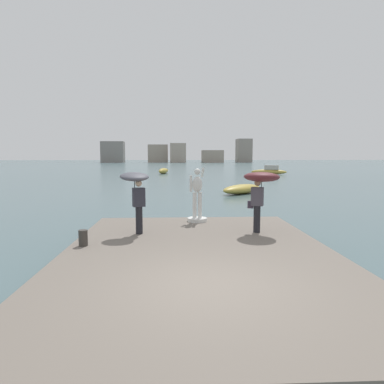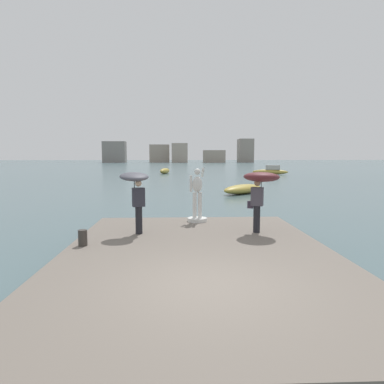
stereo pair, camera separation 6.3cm
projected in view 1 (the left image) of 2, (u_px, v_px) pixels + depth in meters
ground_plane at (180, 178)px, 46.55m from camera, size 400.00×400.00×0.00m
pier at (199, 260)px, 8.99m from camera, size 7.15×10.43×0.40m
statue_white_figure at (197, 201)px, 13.20m from camera, size 0.75×0.94×2.05m
onlooker_left at (136, 187)px, 11.02m from camera, size 1.16×1.17×2.01m
onlooker_right at (261, 183)px, 11.21m from camera, size 1.52×1.53×2.01m
mooring_bollard at (83, 238)px, 9.64m from camera, size 0.25×0.25×0.44m
boat_near at (242, 189)px, 26.72m from camera, size 4.20×4.18×0.71m
boat_far at (164, 171)px, 56.84m from camera, size 2.06×4.26×0.89m
boat_leftward at (269, 171)px, 54.17m from camera, size 5.52×2.94×1.45m
distant_skyline at (181, 153)px, 152.59m from camera, size 65.70×12.18×10.41m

